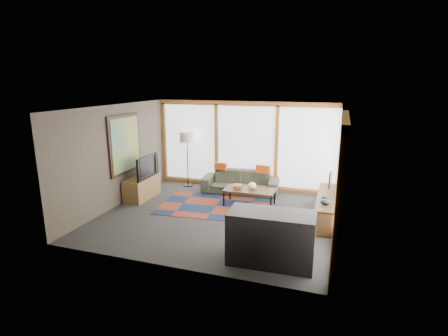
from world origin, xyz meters
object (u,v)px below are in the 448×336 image
(television, at_px, (144,166))
(bookshelf, at_px, (325,207))
(floor_lamp, at_px, (188,160))
(coffee_table, at_px, (249,197))
(bar_counter, at_px, (271,238))
(sofa, at_px, (240,182))
(tv_console, at_px, (142,188))

(television, bearing_deg, bookshelf, -90.19)
(floor_lamp, height_order, television, floor_lamp)
(floor_lamp, distance_m, coffee_table, 2.56)
(coffee_table, xyz_separation_m, bar_counter, (1.10, -2.75, 0.26))
(bar_counter, bearing_deg, floor_lamp, 128.77)
(sofa, relative_size, television, 2.05)
(television, bearing_deg, sofa, -61.56)
(television, height_order, bar_counter, television)
(bookshelf, height_order, bar_counter, bar_counter)
(coffee_table, relative_size, bar_counter, 0.87)
(bar_counter, bearing_deg, bookshelf, 69.23)
(bar_counter, bearing_deg, sofa, 111.31)
(sofa, relative_size, bookshelf, 0.98)
(bookshelf, xyz_separation_m, bar_counter, (-0.82, -2.45, 0.20))
(tv_console, bearing_deg, television, 9.25)
(floor_lamp, height_order, tv_console, floor_lamp)
(coffee_table, bearing_deg, floor_lamp, 154.18)
(coffee_table, height_order, bookshelf, bookshelf)
(sofa, height_order, tv_console, sofa)
(bookshelf, distance_m, television, 4.83)
(floor_lamp, bearing_deg, television, -113.67)
(sofa, bearing_deg, coffee_table, -66.77)
(floor_lamp, relative_size, bookshelf, 0.75)
(floor_lamp, distance_m, bar_counter, 5.09)
(sofa, height_order, television, television)
(bookshelf, distance_m, tv_console, 4.88)
(tv_console, height_order, television, television)
(bookshelf, height_order, television, television)
(floor_lamp, bearing_deg, coffee_table, -25.82)
(tv_console, xyz_separation_m, television, (0.09, 0.01, 0.61))
(floor_lamp, xyz_separation_m, bar_counter, (3.33, -3.84, -0.36))
(floor_lamp, xyz_separation_m, tv_console, (-0.72, -1.46, -0.54))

